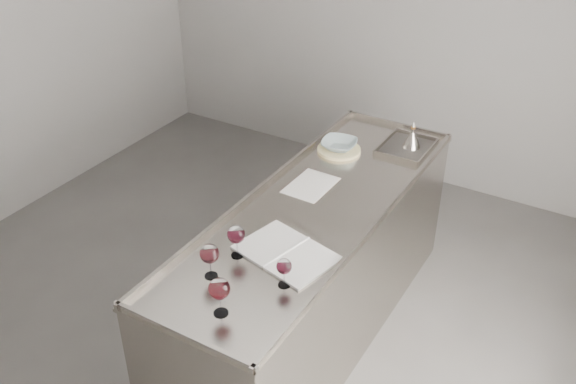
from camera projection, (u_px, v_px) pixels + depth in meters
The scene contains 11 objects.
room_shell at pixel (207, 133), 3.36m from camera, with size 4.54×5.04×2.84m.
counter at pixel (314, 271), 3.86m from camera, with size 0.77×2.42×0.97m.
wine_glass_left at pixel (209, 254), 3.02m from camera, with size 0.09×0.09×0.18m.
wine_glass_middle at pixel (236, 235), 3.16m from camera, with size 0.09×0.09×0.18m.
wine_glass_right at pixel (219, 290), 2.80m from camera, with size 0.10×0.10×0.19m.
wine_glass_small at pixel (284, 267), 2.98m from camera, with size 0.07×0.07×0.15m.
notebook at pixel (286, 253), 3.23m from camera, with size 0.54×0.44×0.02m.
loose_paper_top at pixel (311, 185), 3.80m from camera, with size 0.23×0.33×0.00m, color silver.
trivet at pixel (339, 150), 4.16m from camera, with size 0.28×0.28×0.02m, color beige.
ceramic_bowl at pixel (339, 145), 4.14m from camera, with size 0.23×0.23×0.06m, color #8DA1A4.
wine_funnel at pixel (412, 139), 4.19m from camera, with size 0.12×0.12×0.18m.
Camera 1 is at (1.91, -2.38, 2.92)m, focal length 40.00 mm.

